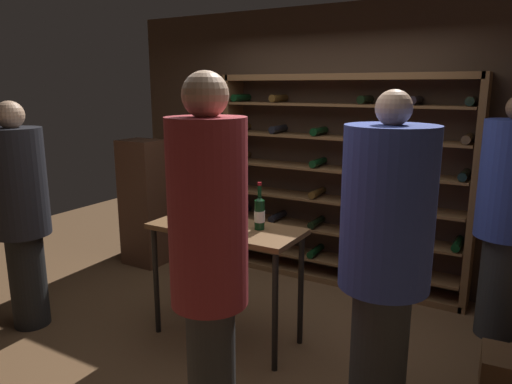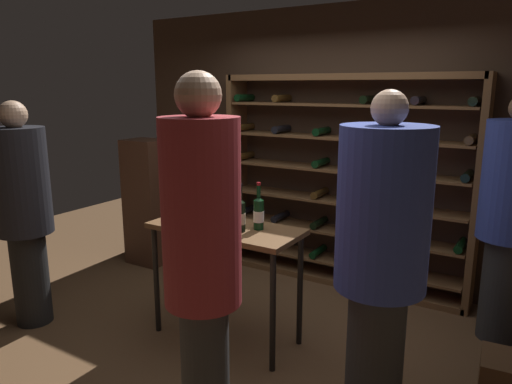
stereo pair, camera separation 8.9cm
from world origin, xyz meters
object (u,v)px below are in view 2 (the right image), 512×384
at_px(wine_rack, 341,182).
at_px(person_guest_plum_blouse, 202,254).
at_px(person_host_in_suit, 511,210).
at_px(tasting_table, 226,241).
at_px(wine_bottle_green_slim, 241,215).
at_px(wine_glass_stemmed_center, 237,210).
at_px(display_cabinet, 148,202).
at_px(wine_bottle_amber_reserve, 215,206).
at_px(person_bystander_red_print, 23,205).
at_px(wine_glass_stemmed_right, 200,202).
at_px(person_guest_blue_shirt, 381,249).
at_px(wine_bottle_black_capsule, 259,213).

xyz_separation_m(wine_rack, person_guest_plum_blouse, (0.26, -2.57, 0.10)).
bearing_deg(person_host_in_suit, tasting_table, 47.59).
xyz_separation_m(wine_bottle_green_slim, wine_glass_stemmed_center, (-0.16, 0.19, -0.03)).
xyz_separation_m(display_cabinet, wine_bottle_amber_reserve, (1.60, -0.88, 0.36)).
bearing_deg(person_bystander_red_print, tasting_table, 55.24).
bearing_deg(wine_bottle_green_slim, person_bystander_red_print, -160.96).
bearing_deg(person_bystander_red_print, wine_bottle_green_slim, 51.61).
xyz_separation_m(person_guest_plum_blouse, wine_glass_stemmed_center, (-0.57, 1.17, -0.12)).
xyz_separation_m(wine_bottle_green_slim, wine_glass_stemmed_right, (-0.53, 0.20, -0.01)).
xyz_separation_m(person_guest_blue_shirt, person_host_in_suit, (0.56, 1.44, -0.02)).
distance_m(person_bystander_red_print, wine_glass_stemmed_center, 1.76).
height_order(person_bystander_red_print, wine_bottle_black_capsule, person_bystander_red_print).
xyz_separation_m(person_bystander_red_print, display_cabinet, (-0.16, 1.57, -0.33)).
bearing_deg(wine_glass_stemmed_right, person_host_in_suit, 23.90).
distance_m(tasting_table, wine_bottle_black_capsule, 0.36).
relative_size(person_guest_blue_shirt, person_guest_plum_blouse, 0.96).
bearing_deg(wine_bottle_black_capsule, wine_glass_stemmed_center, 164.11).
height_order(wine_bottle_black_capsule, wine_bottle_green_slim, same).
bearing_deg(person_guest_plum_blouse, wine_bottle_black_capsule, -132.34).
relative_size(wine_rack, wine_bottle_green_slim, 7.10).
bearing_deg(wine_glass_stemmed_center, wine_bottle_black_capsule, -15.89).
bearing_deg(display_cabinet, person_guest_blue_shirt, -22.39).
distance_m(person_host_in_suit, display_cabinet, 3.60).
xyz_separation_m(wine_bottle_green_slim, wine_bottle_amber_reserve, (-0.30, 0.09, 0.00)).
relative_size(wine_bottle_green_slim, wine_glass_stemmed_center, 2.62).
bearing_deg(person_guest_plum_blouse, person_host_in_suit, -179.35).
bearing_deg(wine_bottle_black_capsule, person_guest_plum_blouse, -73.27).
relative_size(person_bystander_red_print, wine_glass_stemmed_center, 13.66).
distance_m(person_guest_blue_shirt, wine_bottle_black_capsule, 1.11).
bearing_deg(person_bystander_red_print, person_host_in_suit, 60.01).
xyz_separation_m(tasting_table, wine_bottle_black_capsule, (0.26, 0.06, 0.25)).
relative_size(tasting_table, wine_glass_stemmed_right, 7.53).
distance_m(wine_rack, wine_glass_stemmed_right, 1.54).
bearing_deg(wine_glass_stemmed_right, wine_bottle_green_slim, -20.38).
height_order(wine_glass_stemmed_right, wine_glass_stemmed_center, wine_glass_stemmed_right).
bearing_deg(person_host_in_suit, wine_bottle_black_capsule, 49.97).
relative_size(person_guest_plum_blouse, wine_glass_stemmed_center, 14.98).
distance_m(tasting_table, wine_bottle_amber_reserve, 0.28).
xyz_separation_m(tasting_table, person_host_in_suit, (1.85, 1.12, 0.25)).
distance_m(person_guest_plum_blouse, wine_glass_stemmed_right, 1.52).
height_order(wine_rack, wine_glass_stemmed_right, wine_rack).
bearing_deg(wine_bottle_amber_reserve, person_guest_blue_shirt, -14.29).
xyz_separation_m(person_host_in_suit, person_guest_plum_blouse, (-1.26, -2.16, 0.08)).
xyz_separation_m(person_guest_plum_blouse, wine_bottle_green_slim, (-0.42, 0.99, -0.09)).
bearing_deg(person_host_in_suit, person_guest_blue_shirt, 85.30).
bearing_deg(person_guest_blue_shirt, wine_bottle_black_capsule, 95.04).
bearing_deg(wine_bottle_black_capsule, display_cabinet, 156.53).
xyz_separation_m(person_guest_blue_shirt, wine_glass_stemmed_center, (-1.28, 0.45, -0.05)).
xyz_separation_m(person_host_in_suit, wine_glass_stemmed_center, (-1.84, -0.99, -0.03)).
xyz_separation_m(person_bystander_red_print, wine_bottle_amber_reserve, (1.43, 0.69, 0.03)).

